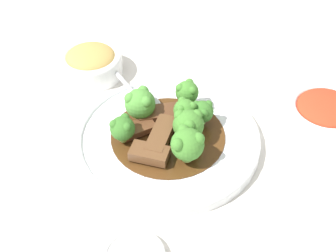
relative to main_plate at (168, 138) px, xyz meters
The scene contains 16 objects.
ground_plane 0.01m from the main_plate, ahead, with size 4.00×4.00×0.00m, color silver.
main_plate is the anchor object (origin of this frame).
beef_strip_0 0.05m from the main_plate, 18.97° to the right, with size 0.05×0.04×0.01m.
beef_strip_1 0.02m from the main_plate, 38.31° to the left, with size 0.06×0.08×0.01m.
beef_strip_2 0.04m from the main_plate, 91.83° to the right, with size 0.07×0.03×0.01m.
beef_strip_3 0.05m from the main_plate, 49.82° to the left, with size 0.06×0.05×0.01m.
broccoli_floret_0 0.07m from the main_plate, 127.37° to the right, with size 0.03×0.03×0.05m.
broccoli_floret_1 0.07m from the main_plate, 106.33° to the left, with size 0.05×0.05×0.05m.
broccoli_floret_2 0.05m from the main_plate, 147.01° to the left, with size 0.04×0.04×0.05m.
broccoli_floret_3 0.07m from the main_plate, ahead, with size 0.03×0.03×0.04m.
broccoli_floret_4 0.05m from the main_plate, 153.70° to the right, with size 0.03×0.03×0.04m.
broccoli_floret_5 0.06m from the main_plate, 166.52° to the right, with size 0.03×0.03×0.04m.
broccoli_floret_6 0.07m from the main_plate, 53.66° to the right, with size 0.05×0.05×0.05m.
serving_spoon 0.08m from the main_plate, 69.66° to the right, with size 0.10×0.21×0.01m.
side_bowl_kimchi 0.24m from the main_plate, behind, with size 0.11×0.11×0.05m.
side_bowl_appetizer 0.21m from the main_plate, 63.22° to the right, with size 0.10×0.10×0.05m.
Camera 1 is at (0.09, 0.47, 0.49)m, focal length 50.00 mm.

